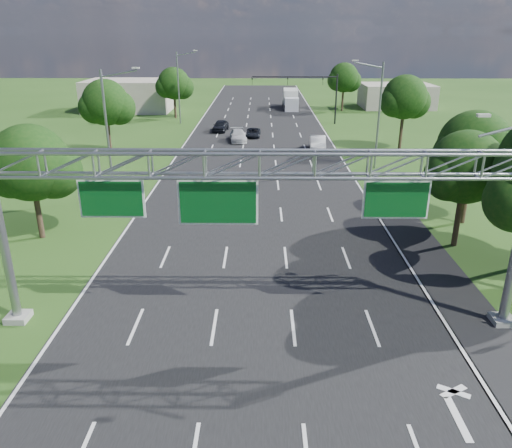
{
  "coord_description": "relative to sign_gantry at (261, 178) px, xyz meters",
  "views": [
    {
      "loc": [
        0.32,
        -7.99,
        12.6
      ],
      "look_at": [
        0.07,
        14.88,
        3.75
      ],
      "focal_mm": 35.0,
      "sensor_mm": 36.0,
      "label": 1
    }
  ],
  "objects": [
    {
      "name": "sign_gantry",
      "position": [
        0.0,
        0.0,
        0.0
      ],
      "size": [
        23.5,
        1.0,
        9.56
      ],
      "color": "gray",
      "rests_on": "ground"
    },
    {
      "name": "tree_verge_rd",
      "position": [
        15.75,
        36.04,
        -1.26
      ],
      "size": [
        5.76,
        4.8,
        8.28
      ],
      "color": "#2D2116",
      "rests_on": "ground"
    },
    {
      "name": "building_right",
      "position": [
        23.67,
        70.0,
        -4.89
      ],
      "size": [
        12.0,
        9.0,
        4.0
      ],
      "primitive_type": "cube",
      "color": "gray",
      "rests_on": "ground"
    },
    {
      "name": "tree_verge_lc",
      "position": [
        -13.25,
        58.04,
        -1.92
      ],
      "size": [
        5.76,
        4.8,
        7.62
      ],
      "color": "#2D2116",
      "rests_on": "ground"
    },
    {
      "name": "streetlight_l_far",
      "position": [
        -11.63,
        53.0,
        -1.31
      ],
      "size": [
        2.97,
        0.22,
        10.16
      ],
      "color": "gray",
      "rests_on": "ground"
    },
    {
      "name": "tree_verge_lb",
      "position": [
        -16.25,
        33.04,
        -1.48
      ],
      "size": [
        5.76,
        4.8,
        8.06
      ],
      "color": "#2D2116",
      "rests_on": "ground"
    },
    {
      "name": "streetlight_l_near",
      "position": [
        -11.63,
        18.0,
        -1.31
      ],
      "size": [
        2.97,
        0.22,
        10.16
      ],
      "color": "gray",
      "rests_on": "ground"
    },
    {
      "name": "streetlight_r_mid",
      "position": [
        10.97,
        28.0,
        -1.31
      ],
      "size": [
        2.97,
        0.22,
        10.16
      ],
      "color": "gray",
      "rests_on": "ground"
    },
    {
      "name": "tree_verge_re",
      "position": [
        13.75,
        66.04,
        -1.7
      ],
      "size": [
        5.76,
        4.8,
        7.84
      ],
      "color": "#2D2116",
      "rests_on": "ground"
    },
    {
      "name": "tree_verge_la",
      "position": [
        -14.25,
        10.04,
        -2.13
      ],
      "size": [
        5.76,
        4.8,
        7.4
      ],
      "color": "#2D2116",
      "rests_on": "ground"
    },
    {
      "name": "road_flare",
      "position": [
        9.87,
        2.0,
        -6.89
      ],
      "size": [
        3.0,
        30.0,
        0.02
      ],
      "primitive_type": "cube",
      "color": "black",
      "rests_on": "ground"
    },
    {
      "name": "traffic_signal",
      "position": [
        7.15,
        53.0,
        -1.72
      ],
      "size": [
        12.21,
        0.24,
        7.0
      ],
      "color": "black",
      "rests_on": "ground"
    },
    {
      "name": "ground",
      "position": [
        -0.33,
        18.0,
        -6.89
      ],
      "size": [
        220.0,
        220.0,
        0.0
      ],
      "primitive_type": "plane",
      "color": "#234615",
      "rests_on": "ground"
    },
    {
      "name": "road",
      "position": [
        -0.33,
        18.0,
        -6.89
      ],
      "size": [
        18.0,
        180.0,
        0.02
      ],
      "primitive_type": "cube",
      "color": "black",
      "rests_on": "ground"
    },
    {
      "name": "building_left",
      "position": [
        -22.33,
        66.0,
        -4.39
      ],
      "size": [
        14.0,
        10.0,
        5.0
      ],
      "primitive_type": "cube",
      "color": "gray",
      "rests_on": "ground"
    },
    {
      "name": "car_queue_c",
      "position": [
        -5.5,
        47.16,
        -6.16
      ],
      "size": [
        2.22,
        4.49,
        1.47
      ],
      "primitive_type": "imported",
      "rotation": [
        0.0,
        0.0,
        -0.11
      ],
      "color": "black",
      "rests_on": "ground"
    },
    {
      "name": "car_queue_d",
      "position": [
        6.35,
        35.65,
        -6.09
      ],
      "size": [
        2.05,
        4.95,
        1.6
      ],
      "primitive_type": "imported",
      "rotation": [
        0.0,
        0.0,
        -0.08
      ],
      "color": "#BABABA",
      "rests_on": "ground"
    },
    {
      "name": "car_queue_b",
      "position": [
        -1.06,
        43.39,
        -6.36
      ],
      "size": [
        1.9,
        3.91,
        1.07
      ],
      "primitive_type": "imported",
      "rotation": [
        0.0,
        0.0,
        -0.03
      ],
      "color": "black",
      "rests_on": "ground"
    },
    {
      "name": "box_truck",
      "position": [
        5.08,
        68.66,
        -5.38
      ],
      "size": [
        2.56,
        8.34,
        3.14
      ],
      "rotation": [
        0.0,
        0.0,
        -0.03
      ],
      "color": "beige",
      "rests_on": "ground"
    },
    {
      "name": "car_queue_a",
      "position": [
        -2.85,
        40.74,
        -6.21
      ],
      "size": [
        2.43,
        4.88,
        1.36
      ],
      "primitive_type": "imported",
      "rotation": [
        0.0,
        0.0,
        0.11
      ],
      "color": "silver",
      "rests_on": "ground"
    }
  ]
}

